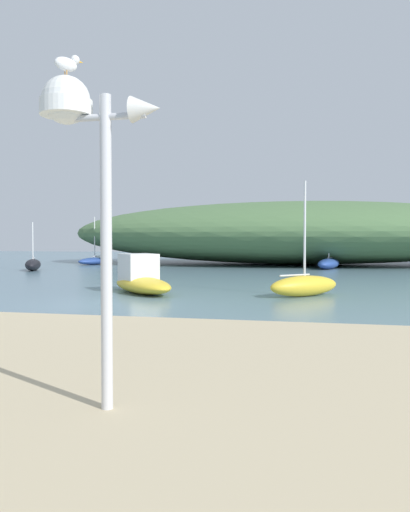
# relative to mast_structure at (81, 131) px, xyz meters

# --- Properties ---
(ground_plane) EXTENTS (120.00, 120.00, 0.00)m
(ground_plane) POSITION_rel_mast_structure_xyz_m (-3.52, 9.50, -3.10)
(ground_plane) COLOR slate
(distant_hill) EXTENTS (36.76, 15.81, 4.95)m
(distant_hill) POSITION_rel_mast_structure_xyz_m (1.05, 35.66, -0.63)
(distant_hill) COLOR #517547
(distant_hill) RESTS_ON ground
(mast_structure) EXTENTS (1.30, 0.55, 3.49)m
(mast_structure) POSITION_rel_mast_structure_xyz_m (0.00, 0.00, 0.00)
(mast_structure) COLOR silver
(mast_structure) RESTS_ON beach_sand
(seagull_on_radar) EXTENTS (0.25, 0.32, 0.24)m
(seagull_on_radar) POSITION_rel_mast_structure_xyz_m (-0.16, 0.01, 0.72)
(seagull_on_radar) COLOR orange
(seagull_on_radar) RESTS_ON mast_structure
(sailboat_near_shore) EXTENTS (2.23, 3.66, 3.72)m
(sailboat_near_shore) POSITION_rel_mast_structure_xyz_m (-14.15, 31.38, -2.81)
(sailboat_near_shore) COLOR #2D4C9E
(sailboat_near_shore) RESTS_ON ground
(sailboat_mid_channel) EXTENTS (2.72, 2.67, 4.00)m
(sailboat_mid_channel) POSITION_rel_mast_structure_xyz_m (2.13, 12.75, -2.72)
(sailboat_mid_channel) COLOR gold
(sailboat_mid_channel) RESTS_ON ground
(sailboat_by_sandbar) EXTENTS (2.07, 3.74, 3.38)m
(sailboat_by_sandbar) POSITION_rel_mast_structure_xyz_m (3.51, 29.37, -2.75)
(sailboat_by_sandbar) COLOR #2D4C9E
(sailboat_by_sandbar) RESTS_ON ground
(motorboat_inner_mooring) EXTENTS (3.68, 3.92, 1.44)m
(motorboat_inner_mooring) POSITION_rel_mast_structure_xyz_m (-3.79, 12.65, -2.60)
(motorboat_inner_mooring) COLOR gold
(motorboat_inner_mooring) RESTS_ON ground
(sailboat_off_point) EXTENTS (2.06, 2.98, 3.05)m
(sailboat_off_point) POSITION_rel_mast_structure_xyz_m (-14.83, 23.67, -2.73)
(sailboat_off_point) COLOR black
(sailboat_off_point) RESTS_ON ground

